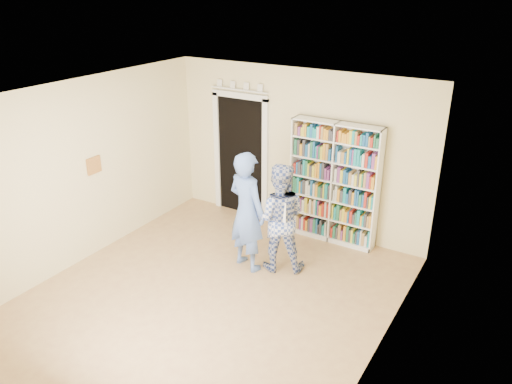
{
  "coord_description": "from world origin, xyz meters",
  "views": [
    {
      "loc": [
        3.42,
        -4.52,
        3.95
      ],
      "look_at": [
        0.16,
        0.9,
        1.24
      ],
      "focal_mm": 35.0,
      "sensor_mm": 36.0,
      "label": 1
    }
  ],
  "objects": [
    {
      "name": "wall_back",
      "position": [
        0.0,
        2.5,
        1.35
      ],
      "size": [
        4.5,
        0.0,
        4.5
      ],
      "primitive_type": "plane",
      "rotation": [
        1.57,
        0.0,
        0.0
      ],
      "color": "beige",
      "rests_on": "floor"
    },
    {
      "name": "bookshelf",
      "position": [
        0.73,
        2.34,
        1.0
      ],
      "size": [
        1.43,
        0.27,
        1.97
      ],
      "rotation": [
        0.0,
        0.0,
        0.2
      ],
      "color": "white",
      "rests_on": "floor"
    },
    {
      "name": "doorway",
      "position": [
        -1.1,
        2.48,
        1.18
      ],
      "size": [
        1.1,
        0.08,
        2.43
      ],
      "color": "black",
      "rests_on": "floor"
    },
    {
      "name": "floor",
      "position": [
        0.0,
        0.0,
        0.0
      ],
      "size": [
        5.0,
        5.0,
        0.0
      ],
      "primitive_type": "plane",
      "color": "#A1734E",
      "rests_on": "ground"
    },
    {
      "name": "paper_sheet",
      "position": [
        0.5,
        0.96,
        1.01
      ],
      "size": [
        0.21,
        0.03,
        0.3
      ],
      "primitive_type": "cube",
      "rotation": [
        0.0,
        0.0,
        -0.1
      ],
      "color": "white",
      "rests_on": "man_plaid"
    },
    {
      "name": "man_blue",
      "position": [
        -0.0,
        0.92,
        0.89
      ],
      "size": [
        0.74,
        0.59,
        1.79
      ],
      "primitive_type": "imported",
      "rotation": [
        0.0,
        0.0,
        2.87
      ],
      "color": "#5474BC",
      "rests_on": "floor"
    },
    {
      "name": "ceiling",
      "position": [
        0.0,
        0.0,
        2.7
      ],
      "size": [
        5.0,
        5.0,
        0.0
      ],
      "primitive_type": "plane",
      "rotation": [
        3.14,
        0.0,
        0.0
      ],
      "color": "white",
      "rests_on": "wall_back"
    },
    {
      "name": "wall_left",
      "position": [
        -2.25,
        0.0,
        1.35
      ],
      "size": [
        0.0,
        5.0,
        5.0
      ],
      "primitive_type": "plane",
      "rotation": [
        1.57,
        0.0,
        1.57
      ],
      "color": "beige",
      "rests_on": "floor"
    },
    {
      "name": "wall_right",
      "position": [
        2.25,
        0.0,
        1.35
      ],
      "size": [
        0.0,
        5.0,
        5.0
      ],
      "primitive_type": "plane",
      "rotation": [
        1.57,
        0.0,
        -1.57
      ],
      "color": "beige",
      "rests_on": "floor"
    },
    {
      "name": "man_plaid",
      "position": [
        0.41,
        1.12,
        0.82
      ],
      "size": [
        0.98,
        0.9,
        1.63
      ],
      "primitive_type": "imported",
      "rotation": [
        0.0,
        0.0,
        3.59
      ],
      "color": "#2E438D",
      "rests_on": "floor"
    },
    {
      "name": "wall_art",
      "position": [
        -2.23,
        0.2,
        1.4
      ],
      "size": [
        0.03,
        0.25,
        0.25
      ],
      "primitive_type": "cube",
      "color": "brown",
      "rests_on": "wall_left"
    }
  ]
}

